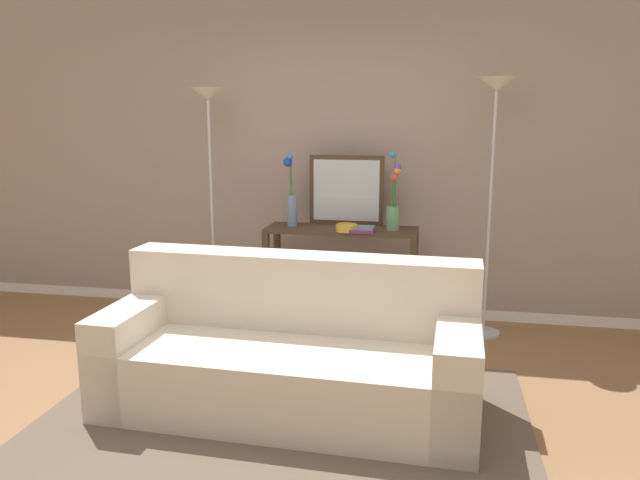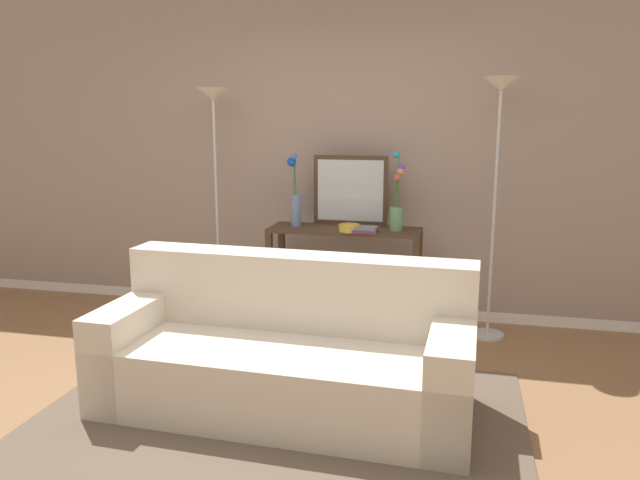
{
  "view_description": "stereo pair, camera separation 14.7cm",
  "coord_description": "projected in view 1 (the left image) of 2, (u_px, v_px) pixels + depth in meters",
  "views": [
    {
      "loc": [
        0.9,
        -3.06,
        1.71
      ],
      "look_at": [
        0.13,
        0.92,
        0.88
      ],
      "focal_mm": 34.24,
      "sensor_mm": 36.0,
      "label": 1
    },
    {
      "loc": [
        1.04,
        -3.03,
        1.71
      ],
      "look_at": [
        0.13,
        0.92,
        0.88
      ],
      "focal_mm": 34.24,
      "sensor_mm": 36.0,
      "label": 2
    }
  ],
  "objects": [
    {
      "name": "console_table",
      "position": [
        341.0,
        259.0,
        4.92
      ],
      "size": [
        1.21,
        0.4,
        0.82
      ],
      "color": "#473323",
      "rests_on": "ground"
    },
    {
      "name": "wall_mirror",
      "position": [
        346.0,
        190.0,
        4.97
      ],
      "size": [
        0.61,
        0.02,
        0.57
      ],
      "color": "#473323",
      "rests_on": "console_table"
    },
    {
      "name": "floor_lamp_right",
      "position": [
        494.0,
        136.0,
        4.55
      ],
      "size": [
        0.28,
        0.28,
        1.98
      ],
      "color": "silver",
      "rests_on": "ground"
    },
    {
      "name": "area_rug",
      "position": [
        284.0,
        418.0,
        3.49
      ],
      "size": [
        2.76,
        1.85,
        0.01
      ],
      "color": "brown",
      "rests_on": "ground"
    },
    {
      "name": "ground_plane",
      "position": [
        266.0,
        424.0,
        3.46
      ],
      "size": [
        16.0,
        16.0,
        0.02
      ],
      "primitive_type": "cube",
      "color": "#936B47"
    },
    {
      "name": "fruit_bowl",
      "position": [
        347.0,
        228.0,
        4.73
      ],
      "size": [
        0.17,
        0.17,
        0.06
      ],
      "color": "gold",
      "rests_on": "console_table"
    },
    {
      "name": "back_wall",
      "position": [
        331.0,
        149.0,
        5.21
      ],
      "size": [
        12.0,
        0.15,
        2.85
      ],
      "color": "white",
      "rests_on": "ground"
    },
    {
      "name": "floor_lamp_left",
      "position": [
        209.0,
        140.0,
        4.97
      ],
      "size": [
        0.28,
        0.28,
        1.93
      ],
      "color": "silver",
      "rests_on": "ground"
    },
    {
      "name": "vase_short_flowers",
      "position": [
        394.0,
        205.0,
        4.75
      ],
      "size": [
        0.11,
        0.12,
        0.61
      ],
      "color": "#669E6B",
      "rests_on": "console_table"
    },
    {
      "name": "vase_tall_flowers",
      "position": [
        291.0,
        196.0,
        4.91
      ],
      "size": [
        0.11,
        0.1,
        0.59
      ],
      "color": "#6B84AD",
      "rests_on": "console_table"
    },
    {
      "name": "book_stack",
      "position": [
        362.0,
        229.0,
        4.71
      ],
      "size": [
        0.19,
        0.16,
        0.04
      ],
      "color": "#6B3360",
      "rests_on": "console_table"
    },
    {
      "name": "couch",
      "position": [
        291.0,
        357.0,
        3.58
      ],
      "size": [
        2.18,
        0.93,
        0.88
      ],
      "color": "beige",
      "rests_on": "ground"
    },
    {
      "name": "book_row_under_console",
      "position": [
        307.0,
        318.0,
        5.08
      ],
      "size": [
        0.42,
        0.18,
        0.13
      ],
      "color": "#236033",
      "rests_on": "ground"
    }
  ]
}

